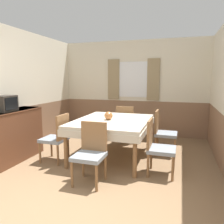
% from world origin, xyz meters
% --- Properties ---
extents(wall_back, '(4.39, 0.10, 2.60)m').
position_xyz_m(wall_back, '(0.00, 4.31, 1.31)').
color(wall_back, silver).
rests_on(wall_back, ground_plane).
extents(wall_left, '(0.05, 4.68, 2.60)m').
position_xyz_m(wall_left, '(-2.02, 2.14, 1.30)').
color(wall_left, silver).
rests_on(wall_left, ground_plane).
extents(dining_table, '(1.41, 1.75, 0.77)m').
position_xyz_m(dining_table, '(0.03, 2.31, 0.67)').
color(dining_table, beige).
rests_on(dining_table, ground_plane).
extents(chair_head_near, '(0.44, 0.44, 0.91)m').
position_xyz_m(chair_head_near, '(0.03, 1.21, 0.49)').
color(chair_head_near, brown).
rests_on(chair_head_near, ground_plane).
extents(chair_head_window, '(0.44, 0.44, 0.91)m').
position_xyz_m(chair_head_window, '(0.03, 3.41, 0.49)').
color(chair_head_window, brown).
rests_on(chair_head_window, ground_plane).
extents(chair_left_near, '(0.44, 0.44, 0.91)m').
position_xyz_m(chair_left_near, '(-0.91, 1.78, 0.49)').
color(chair_left_near, brown).
rests_on(chair_left_near, ground_plane).
extents(chair_right_far, '(0.44, 0.44, 0.91)m').
position_xyz_m(chair_right_far, '(0.96, 2.84, 0.49)').
color(chair_right_far, brown).
rests_on(chair_right_far, ground_plane).
extents(chair_right_near, '(0.44, 0.44, 0.91)m').
position_xyz_m(chair_right_near, '(0.96, 1.78, 0.49)').
color(chair_right_near, brown).
rests_on(chair_right_near, ground_plane).
extents(sideboard, '(0.46, 1.42, 0.98)m').
position_xyz_m(sideboard, '(-1.75, 1.52, 0.50)').
color(sideboard, brown).
rests_on(sideboard, ground_plane).
extents(tv, '(0.29, 0.36, 0.29)m').
position_xyz_m(tv, '(-1.75, 1.45, 1.12)').
color(tv, '#2D2823').
rests_on(tv, sideboard).
extents(vase, '(0.16, 0.16, 0.16)m').
position_xyz_m(vase, '(-0.04, 2.26, 0.85)').
color(vase, '#B26B38').
rests_on(vase, dining_table).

